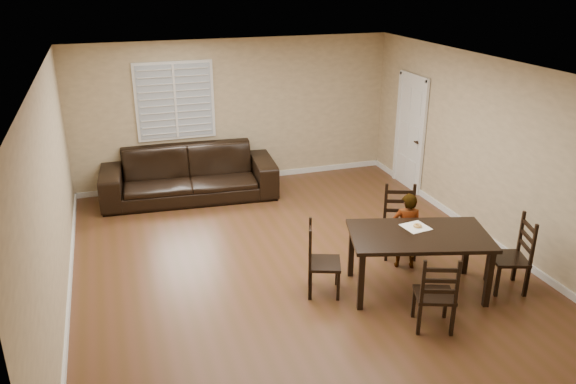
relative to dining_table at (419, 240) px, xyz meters
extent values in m
plane|color=#57321D|center=(-1.23, 1.14, -0.71)|extent=(7.00, 7.00, 0.00)
cube|color=#CBB489|center=(-1.23, 4.64, 0.64)|extent=(6.00, 0.04, 2.70)
cube|color=#CBB489|center=(-1.23, -2.36, 0.64)|extent=(6.00, 0.04, 2.70)
cube|color=#CBB489|center=(-4.23, 1.14, 0.64)|extent=(0.04, 7.00, 2.70)
cube|color=#CBB489|center=(1.77, 1.14, 0.64)|extent=(0.04, 7.00, 2.70)
cube|color=white|center=(-1.23, 1.14, 1.99)|extent=(6.00, 7.00, 0.04)
cube|color=white|center=(-2.33, 4.59, 0.94)|extent=(1.40, 0.08, 1.40)
cube|color=white|center=(1.74, 3.34, 0.31)|extent=(0.06, 0.94, 2.05)
cylinder|color=#332114|center=(1.71, 3.04, 0.24)|extent=(0.06, 0.06, 0.02)
cube|color=white|center=(-1.23, 4.62, -0.66)|extent=(6.00, 0.03, 0.10)
cube|color=white|center=(-4.22, 1.14, -0.66)|extent=(0.03, 7.00, 0.10)
cube|color=white|center=(1.75, 1.14, -0.66)|extent=(0.03, 7.00, 0.10)
cube|color=black|center=(0.00, 0.00, 0.06)|extent=(1.90, 1.39, 0.05)
cube|color=black|center=(-0.85, -0.17, -0.34)|extent=(0.09, 0.09, 0.75)
cube|color=black|center=(0.64, -0.60, -0.34)|extent=(0.09, 0.09, 0.75)
cube|color=black|center=(-0.64, 0.60, -0.34)|extent=(0.09, 0.09, 0.75)
cube|color=black|center=(0.85, 0.17, -0.34)|extent=(0.09, 0.09, 0.75)
cube|color=black|center=(0.26, 0.92, -0.28)|extent=(0.58, 0.56, 0.04)
cube|color=black|center=(0.33, 1.11, -0.20)|extent=(0.44, 0.20, 1.02)
cube|color=black|center=(0.01, 0.82, -0.50)|extent=(0.05, 0.05, 0.42)
cube|color=black|center=(0.38, 0.68, -0.50)|extent=(0.05, 0.05, 0.42)
cube|color=black|center=(0.14, 1.16, -0.50)|extent=(0.05, 0.05, 0.42)
cube|color=black|center=(0.51, 1.03, -0.50)|extent=(0.05, 0.05, 0.42)
cube|color=black|center=(-0.21, -0.75, -0.30)|extent=(0.54, 0.52, 0.04)
cube|color=black|center=(-0.27, -0.92, -0.24)|extent=(0.41, 0.18, 0.95)
cube|color=black|center=(0.02, -0.65, -0.52)|extent=(0.05, 0.05, 0.39)
cube|color=black|center=(-0.33, -0.53, -0.52)|extent=(0.05, 0.05, 0.39)
cube|color=black|center=(-0.10, -0.97, -0.52)|extent=(0.05, 0.05, 0.39)
cube|color=black|center=(-0.45, -0.85, -0.52)|extent=(0.05, 0.05, 0.39)
cube|color=black|center=(-1.13, 0.32, -0.30)|extent=(0.53, 0.54, 0.04)
cube|color=black|center=(-1.30, 0.38, -0.24)|extent=(0.18, 0.42, 0.96)
cube|color=black|center=(-1.03, 0.09, -0.52)|extent=(0.05, 0.05, 0.39)
cube|color=black|center=(-0.90, 0.44, -0.52)|extent=(0.05, 0.05, 0.39)
cube|color=black|center=(-1.36, 0.20, -0.52)|extent=(0.05, 0.05, 0.39)
cube|color=black|center=(-1.23, 0.55, -0.52)|extent=(0.05, 0.05, 0.39)
cube|color=black|center=(1.13, -0.32, -0.28)|extent=(0.54, 0.56, 0.04)
cube|color=black|center=(1.31, -0.38, -0.21)|extent=(0.18, 0.44, 1.00)
cube|color=black|center=(1.02, -0.08, -0.51)|extent=(0.05, 0.05, 0.41)
cube|color=black|center=(0.90, -0.45, -0.51)|extent=(0.05, 0.05, 0.41)
cube|color=black|center=(1.36, -0.19, -0.51)|extent=(0.05, 0.05, 0.41)
cube|color=black|center=(1.24, -0.56, -0.51)|extent=(0.05, 0.05, 0.41)
imported|color=gray|center=(0.17, 0.60, -0.17)|extent=(0.46, 0.38, 1.09)
cube|color=white|center=(0.05, 0.18, 0.09)|extent=(0.34, 0.34, 0.00)
torus|color=#C99248|center=(0.07, 0.18, 0.11)|extent=(0.11, 0.11, 0.03)
torus|color=white|center=(0.07, 0.18, 0.12)|extent=(0.09, 0.09, 0.02)
imported|color=black|center=(-2.24, 4.06, -0.27)|extent=(3.13, 1.43, 0.89)
camera|label=1|loc=(-3.49, -5.43, 3.14)|focal=35.00mm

